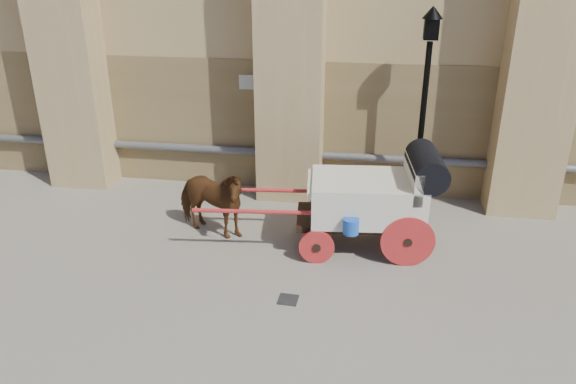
# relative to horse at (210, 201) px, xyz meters

# --- Properties ---
(ground) EXTENTS (90.00, 90.00, 0.00)m
(ground) POSITION_rel_horse_xyz_m (2.24, -1.43, -0.73)
(ground) COLOR #71695C
(ground) RESTS_ON ground
(horse) EXTENTS (1.89, 1.32, 1.45)m
(horse) POSITION_rel_horse_xyz_m (0.00, 0.00, 0.00)
(horse) COLOR brown
(horse) RESTS_ON ground
(carriage) EXTENTS (4.58, 1.74, 1.96)m
(carriage) POSITION_rel_horse_xyz_m (3.17, 0.01, 0.33)
(carriage) COLOR black
(carriage) RESTS_ON ground
(street_lamp) EXTENTS (0.40, 0.40, 4.25)m
(street_lamp) POSITION_rel_horse_xyz_m (4.03, 1.84, 1.54)
(street_lamp) COLOR black
(street_lamp) RESTS_ON ground
(drain_grate_near) EXTENTS (0.33, 0.33, 0.01)m
(drain_grate_near) POSITION_rel_horse_xyz_m (1.86, -2.00, -0.72)
(drain_grate_near) COLOR black
(drain_grate_near) RESTS_ON ground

